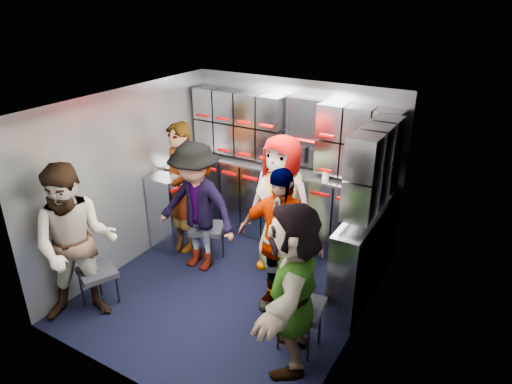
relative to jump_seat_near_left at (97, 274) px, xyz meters
The scene contains 29 objects.
floor 1.44m from the jump_seat_near_left, 40.87° to the left, with size 3.00×3.00×0.00m, color black.
wall_back 2.71m from the jump_seat_near_left, 66.50° to the left, with size 2.80×0.04×2.10m, color #959CA3.
wall_left 1.18m from the jump_seat_near_left, 111.37° to the left, with size 0.04×3.00×2.10m, color #959CA3.
wall_right 2.69m from the jump_seat_near_left, 20.30° to the left, with size 0.04×3.00×2.10m, color #959CA3.
ceiling 2.20m from the jump_seat_near_left, 40.87° to the left, with size 2.80×3.00×0.02m, color silver.
cart_bank_back 2.43m from the jump_seat_near_left, 64.52° to the left, with size 2.68×0.38×0.99m, color #9BA0AA.
cart_bank_left 1.48m from the jump_seat_near_left, 95.62° to the left, with size 0.38×0.76×0.99m, color #9BA0AA.
counter 2.51m from the jump_seat_near_left, 64.52° to the left, with size 2.68×0.42×0.03m, color #B5B7BD.
locker_bank_back 2.72m from the jump_seat_near_left, 65.12° to the left, with size 2.68×0.28×0.82m, color #9BA0AA.
locker_bank_right 3.01m from the jump_seat_near_left, 34.96° to the left, with size 0.28×1.00×0.82m, color #9BA0AA.
right_cabinet 2.75m from the jump_seat_near_left, 33.24° to the left, with size 0.28×1.20×1.00m, color #9BA0AA.
coffee_niche 2.83m from the jump_seat_near_left, 62.10° to the left, with size 0.46×0.16×0.84m, color black, non-canonical shape.
red_latch_strip 2.31m from the jump_seat_near_left, 62.33° to the left, with size 2.60×0.02×0.03m, color #950303.
jump_seat_near_left is the anchor object (origin of this frame).
jump_seat_mid_left 1.38m from the jump_seat_near_left, 71.18° to the left, with size 0.50×0.49×0.46m.
jump_seat_center 2.21m from the jump_seat_near_left, 54.40° to the left, with size 0.40×0.38×0.46m.
jump_seat_mid_right 1.97m from the jump_seat_near_left, 34.66° to the left, with size 0.51×0.50×0.48m.
jump_seat_near_right 2.14m from the jump_seat_near_left, 13.69° to the left, with size 0.47×0.45×0.49m.
attendant_standing 1.47m from the jump_seat_near_left, 90.17° to the left, with size 0.60×0.40×1.65m, color black.
attendant_arc_a 0.48m from the jump_seat_near_left, 90.00° to the right, with size 0.80×0.63×1.65m, color black.
attendant_arc_b 1.28m from the jump_seat_near_left, 68.44° to the left, with size 1.01×0.58×1.57m, color black.
attendant_arc_c 2.11m from the jump_seat_near_left, 51.49° to the left, with size 0.81×0.52×1.65m, color black.
attendant_arc_d 1.92m from the jump_seat_near_left, 30.14° to the left, with size 0.92×0.38×1.57m, color black.
attendant_arc_e 2.14m from the jump_seat_near_left, ahead, with size 1.45×0.46×1.57m, color black.
bottle_left 2.41m from the jump_seat_near_left, 70.09° to the left, with size 0.06×0.06×0.24m, color white.
bottle_mid 2.57m from the jump_seat_near_left, 60.87° to the left, with size 0.07×0.07×0.22m, color white.
bottle_right 2.92m from the jump_seat_near_left, 49.49° to the left, with size 0.06×0.06×0.26m, color white.
cup_left 2.25m from the jump_seat_near_left, 94.26° to the left, with size 0.09×0.09×0.11m, color beige.
cup_right 2.76m from the jump_seat_near_left, 53.13° to the left, with size 0.08×0.08×0.11m, color beige.
Camera 1 is at (2.38, -3.47, 3.09)m, focal length 32.00 mm.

